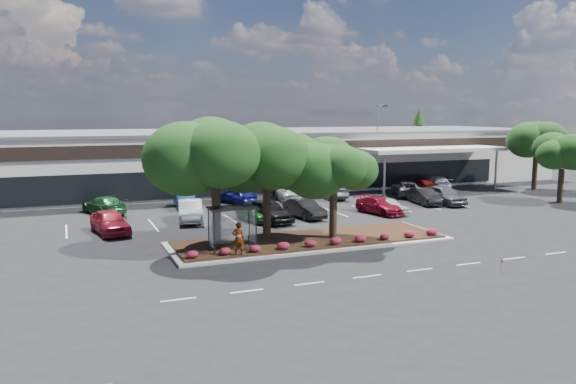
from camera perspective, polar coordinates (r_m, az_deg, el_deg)
name	(u,v)px	position (r m, az deg, el deg)	size (l,w,h in m)	color
ground	(368,254)	(33.63, 8.18, -6.24)	(160.00, 160.00, 0.00)	black
retail_store	(219,158)	(64.42, -7.00, 3.45)	(80.40, 25.20, 6.25)	silver
landscape_island	(310,240)	(36.17, 2.24, -4.94)	(18.00, 6.00, 0.26)	#AAAAA5
lane_markings	(298,222)	(42.68, 0.99, -3.10)	(33.12, 20.06, 0.01)	silver
shrub_row	(324,242)	(34.23, 3.68, -5.04)	(17.00, 0.80, 0.50)	maroon
bus_shelter	(231,216)	(32.90, -5.77, -2.41)	(2.75, 1.55, 2.59)	black
island_tree_west	(216,181)	(33.97, -7.35, 1.14)	(7.20, 7.20, 7.89)	#143810
island_tree_mid	(267,182)	(35.69, -2.19, 1.07)	(6.60, 6.60, 7.32)	#143810
island_tree_east	(333,188)	(35.94, 4.64, 0.44)	(5.80, 5.80, 6.50)	#143810
tree_east_near	(562,168)	(57.29, 26.05, 2.22)	(5.60, 5.60, 6.51)	#143810
tree_east_far	(536,154)	(66.34, 23.87, 3.52)	(6.40, 6.40, 7.62)	#143810
conifer_north_east	(418,138)	(88.12, 13.10, 5.40)	(3.96, 3.96, 9.00)	#143810
person_waiting	(238,238)	(31.96, -5.07, -4.72)	(0.69, 0.45, 1.89)	#594C47
light_pole	(378,150)	(64.83, 9.08, 4.25)	(1.43, 0.69, 9.24)	#AAAAA5
survey_stake	(501,265)	(30.67, 20.84, -6.96)	(0.07, 0.14, 0.91)	#A48956
car_0	(110,222)	(40.50, -17.63, -2.91)	(1.93, 4.81, 1.64)	maroon
car_1	(190,211)	(43.56, -9.91, -1.90)	(1.73, 4.96, 1.64)	#B3B8BE
car_2	(255,213)	(43.01, -3.42, -2.13)	(1.57, 3.89, 1.33)	#134616
car_3	(268,211)	(42.72, -2.00, -1.93)	(2.02, 5.02, 1.71)	black
car_4	(304,209)	(44.45, 1.67, -1.69)	(1.57, 4.49, 1.48)	black
car_5	(380,206)	(46.77, 9.29, -1.38)	(1.91, 4.69, 1.36)	maroon
car_6	(388,206)	(47.03, 10.16, -1.37)	(1.57, 3.90, 1.33)	silver
car_7	(424,196)	(52.44, 13.64, -0.43)	(1.55, 4.45, 1.47)	black
car_8	(444,195)	(52.85, 15.57, -0.30)	(2.01, 4.99, 1.70)	#53545A
car_9	(104,205)	(48.45, -18.18, -1.28)	(2.07, 5.09, 1.48)	#1E5629
car_10	(184,200)	(49.69, -10.49, -0.81)	(1.52, 4.36, 1.44)	navy
car_11	(237,195)	(51.73, -5.24, -0.33)	(1.77, 4.41, 1.50)	navy
car_12	(291,194)	(52.49, 0.35, -0.16)	(2.51, 5.45, 1.52)	beige
car_13	(292,190)	(54.23, 0.40, 0.16)	(1.91, 4.76, 1.62)	maroon
car_14	(331,189)	(54.85, 4.38, 0.28)	(1.82, 5.22, 1.72)	#4E4F54
car_15	(406,189)	(57.12, 11.94, 0.31)	(2.45, 5.31, 1.48)	#515259
car_16	(421,185)	(61.02, 13.34, 0.72)	(1.67, 4.15, 1.42)	maroon
car_17	(437,183)	(63.14, 14.93, 0.91)	(1.99, 4.89, 1.42)	white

